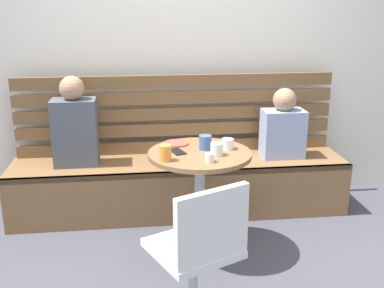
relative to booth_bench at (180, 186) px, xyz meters
The scene contains 14 objects.
back_wall 1.31m from the booth_bench, 90.00° to the left, with size 5.20×0.10×2.90m, color white.
booth_bench is the anchor object (origin of this frame).
booth_backrest 0.61m from the booth_bench, 90.00° to the left, with size 2.65×0.04×0.66m.
cafe_table 0.75m from the booth_bench, 84.55° to the right, with size 0.68×0.68×0.74m.
white_chair 1.51m from the booth_bench, 91.76° to the right, with size 0.53×0.53×0.85m.
person_adult 0.97m from the booth_bench, behind, with size 0.34×0.22×0.70m.
person_child_left 0.97m from the booth_bench, ahead, with size 0.34×0.22×0.57m.
cup_tumbler_orange 1.02m from the booth_bench, 101.33° to the right, with size 0.07×0.07×0.10m, color orange.
cup_glass_short 0.96m from the booth_bench, 77.94° to the right, with size 0.08×0.08×0.08m, color silver.
cup_ceramic_white 0.89m from the booth_bench, 68.28° to the right, with size 0.08×0.08×0.07m, color white.
cup_mug_blue 0.86m from the booth_bench, 80.21° to the right, with size 0.08×0.08×0.10m, color #3D5B9E.
cup_espresso_small 1.05m from the booth_bench, 83.73° to the right, with size 0.06×0.06×0.06m, color silver.
plate_small 0.73m from the booth_bench, 98.25° to the right, with size 0.17×0.17×0.01m, color #DB4C42.
phone_on_table 0.86m from the booth_bench, 96.76° to the right, with size 0.07×0.14×0.01m, color black.
Camera 1 is at (-0.33, -2.34, 1.68)m, focal length 43.46 mm.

